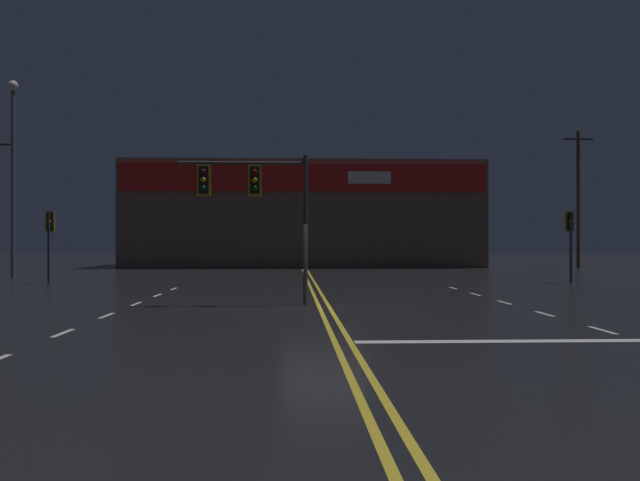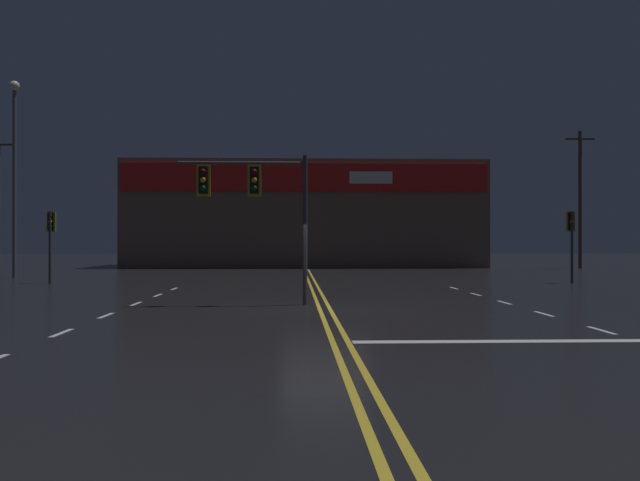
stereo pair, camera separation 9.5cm
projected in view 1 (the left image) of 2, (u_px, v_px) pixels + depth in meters
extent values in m
plane|color=black|center=(325.00, 309.00, 20.82)|extent=(200.00, 200.00, 0.00)
cube|color=gold|center=(320.00, 308.00, 20.82)|extent=(0.12, 60.00, 0.01)
cube|color=gold|center=(330.00, 308.00, 20.83)|extent=(0.12, 60.00, 0.01)
cube|color=silver|center=(63.00, 333.00, 15.19)|extent=(0.12, 1.40, 0.01)
cube|color=silver|center=(106.00, 316.00, 18.78)|extent=(0.12, 1.40, 0.01)
cube|color=silver|center=(136.00, 304.00, 22.38)|extent=(0.12, 1.40, 0.01)
cube|color=silver|center=(157.00, 295.00, 25.98)|extent=(0.12, 1.40, 0.01)
cube|color=silver|center=(174.00, 289.00, 29.57)|extent=(0.12, 1.40, 0.01)
cube|color=silver|center=(603.00, 330.00, 15.67)|extent=(0.12, 1.40, 0.01)
cube|color=silver|center=(544.00, 314.00, 19.27)|extent=(0.12, 1.40, 0.01)
cube|color=silver|center=(504.00, 302.00, 22.87)|extent=(0.12, 1.40, 0.01)
cube|color=silver|center=(475.00, 294.00, 26.46)|extent=(0.12, 1.40, 0.01)
cube|color=silver|center=(453.00, 288.00, 30.06)|extent=(0.12, 1.40, 0.01)
cube|color=silver|center=(639.00, 340.00, 14.04)|extent=(11.26, 0.40, 0.01)
cylinder|color=#38383D|center=(305.00, 230.00, 22.12)|extent=(0.14, 0.14, 4.65)
cylinder|color=#38383D|center=(242.00, 163.00, 22.04)|extent=(3.93, 0.10, 0.10)
cube|color=black|center=(255.00, 180.00, 22.06)|extent=(0.28, 0.24, 0.84)
cube|color=gold|center=(255.00, 180.00, 22.06)|extent=(0.42, 0.08, 0.99)
sphere|color=#500705|center=(255.00, 172.00, 21.90)|extent=(0.17, 0.17, 0.17)
sphere|color=orange|center=(255.00, 180.00, 21.90)|extent=(0.17, 0.17, 0.17)
sphere|color=#084513|center=(255.00, 188.00, 21.90)|extent=(0.17, 0.17, 0.17)
cube|color=black|center=(204.00, 180.00, 21.99)|extent=(0.28, 0.24, 0.84)
cube|color=gold|center=(204.00, 180.00, 21.99)|extent=(0.42, 0.08, 0.99)
sphere|color=#500705|center=(203.00, 172.00, 21.83)|extent=(0.17, 0.17, 0.17)
sphere|color=orange|center=(203.00, 180.00, 21.83)|extent=(0.17, 0.17, 0.17)
sphere|color=#084513|center=(203.00, 188.00, 21.83)|extent=(0.17, 0.17, 0.17)
cylinder|color=#38383D|center=(49.00, 248.00, 33.41)|extent=(0.13, 0.13, 3.38)
cube|color=black|center=(50.00, 222.00, 33.60)|extent=(0.28, 0.24, 0.84)
cube|color=gold|center=(50.00, 222.00, 33.60)|extent=(0.42, 0.08, 0.99)
sphere|color=#500705|center=(49.00, 216.00, 33.44)|extent=(0.17, 0.17, 0.17)
sphere|color=orange|center=(49.00, 222.00, 33.44)|extent=(0.17, 0.17, 0.17)
sphere|color=#084513|center=(49.00, 227.00, 33.44)|extent=(0.17, 0.17, 0.17)
cylinder|color=#38383D|center=(571.00, 247.00, 33.82)|extent=(0.13, 0.13, 3.40)
cube|color=black|center=(569.00, 222.00, 34.00)|extent=(0.28, 0.24, 0.84)
cube|color=gold|center=(569.00, 222.00, 34.00)|extent=(0.42, 0.08, 0.99)
sphere|color=#500705|center=(571.00, 216.00, 33.85)|extent=(0.17, 0.17, 0.17)
sphere|color=orange|center=(571.00, 221.00, 33.85)|extent=(0.17, 0.17, 0.17)
sphere|color=#084513|center=(571.00, 227.00, 33.85)|extent=(0.17, 0.17, 0.17)
cylinder|color=#59595E|center=(13.00, 183.00, 38.62)|extent=(0.20, 0.20, 10.28)
sphere|color=silver|center=(13.00, 86.00, 38.64)|extent=(0.56, 0.56, 0.56)
cube|color=brown|center=(303.00, 216.00, 57.83)|extent=(27.71, 10.00, 8.18)
cube|color=red|center=(304.00, 177.00, 52.74)|extent=(27.15, 0.20, 2.04)
cube|color=white|center=(369.00, 178.00, 52.89)|extent=(3.20, 0.16, 0.90)
cylinder|color=#4C3828|center=(578.00, 200.00, 53.30)|extent=(0.26, 0.26, 10.26)
cube|color=#4C3828|center=(578.00, 139.00, 53.31)|extent=(2.20, 0.12, 0.12)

